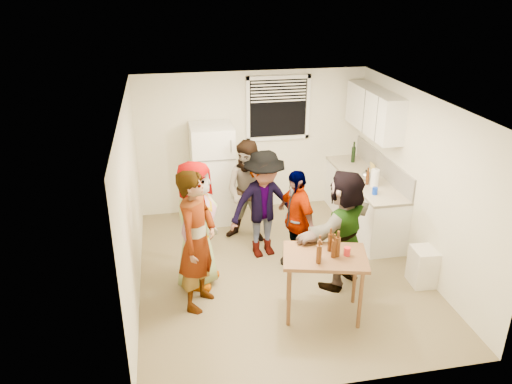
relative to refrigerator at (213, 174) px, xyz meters
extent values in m
cube|color=white|center=(0.00, 0.00, 0.00)|extent=(0.70, 0.70, 1.70)
cube|color=white|center=(2.45, -0.73, -0.42)|extent=(0.60, 2.20, 0.86)
cube|color=beige|center=(2.45, -0.73, 0.03)|extent=(0.64, 2.22, 0.04)
cube|color=beige|center=(2.74, -0.73, 0.23)|extent=(0.03, 2.20, 0.36)
cube|color=white|center=(2.58, -0.53, 1.10)|extent=(0.34, 1.60, 0.70)
cylinder|color=white|center=(2.43, -1.13, 0.05)|extent=(0.13, 0.13, 0.28)
cylinder|color=black|center=(2.50, -0.02, 0.05)|extent=(0.07, 0.07, 0.28)
cylinder|color=#47230C|center=(2.35, -1.04, 0.05)|extent=(0.05, 0.05, 0.21)
cylinder|color=#0A31C4|center=(2.31, -1.43, 0.05)|extent=(0.08, 0.08, 0.11)
cube|color=#F9D563|center=(2.67, -0.50, 0.12)|extent=(0.02, 0.16, 0.14)
cube|color=white|center=(2.63, -2.55, -0.60)|extent=(0.39, 0.39, 0.54)
cylinder|color=#47230C|center=(1.17, -2.97, 0.00)|extent=(0.06, 0.06, 0.25)
cylinder|color=red|center=(1.30, -2.98, 0.00)|extent=(0.08, 0.08, 0.11)
imported|color=gray|center=(-0.44, -1.93, -0.85)|extent=(2.00, 1.58, 0.57)
imported|color=#141933|center=(-0.46, -2.43, -0.85)|extent=(1.96, 1.51, 0.45)
imported|color=brown|center=(0.49, -0.84, -0.85)|extent=(1.43, 1.85, 0.63)
imported|color=#3B3B3F|center=(0.61, -1.35, -0.85)|extent=(1.39, 1.86, 0.62)
imported|color=black|center=(0.99, -1.74, -0.85)|extent=(1.70, 1.29, 0.37)
imported|color=#C27647|center=(1.50, -2.31, -0.85)|extent=(2.25, 2.28, 0.50)
camera|label=1|loc=(-0.76, -7.90, 3.12)|focal=35.00mm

